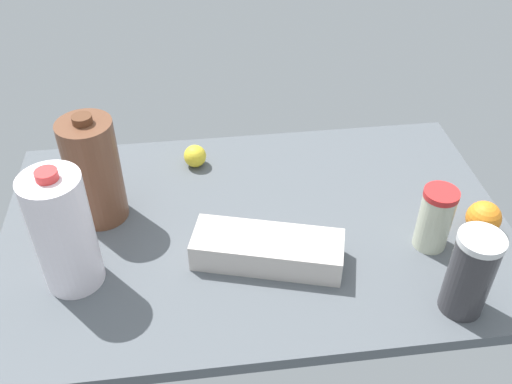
# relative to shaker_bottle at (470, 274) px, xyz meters

# --- Properties ---
(countertop) EXTENTS (1.20, 0.76, 0.03)m
(countertop) POSITION_rel_shaker_bottle_xyz_m (0.38, -0.30, -0.11)
(countertop) COLOR #51575D
(countertop) RESTS_ON ground
(shaker_bottle) EXTENTS (0.09, 0.09, 0.19)m
(shaker_bottle) POSITION_rel_shaker_bottle_xyz_m (0.00, 0.00, 0.00)
(shaker_bottle) COLOR #343236
(shaker_bottle) RESTS_ON countertop
(chocolate_milk_jug) EXTENTS (0.12, 0.12, 0.28)m
(chocolate_milk_jug) POSITION_rel_shaker_bottle_xyz_m (0.75, -0.38, 0.03)
(chocolate_milk_jug) COLOR brown
(chocolate_milk_jug) RESTS_ON countertop
(tumbler_cup) EXTENTS (0.08, 0.08, 0.16)m
(tumbler_cup) POSITION_rel_shaker_bottle_xyz_m (-0.00, -0.18, -0.02)
(tumbler_cup) COLOR beige
(tumbler_cup) RESTS_ON countertop
(milk_jug) EXTENTS (0.12, 0.12, 0.29)m
(milk_jug) POSITION_rel_shaker_bottle_xyz_m (0.79, -0.18, 0.04)
(milk_jug) COLOR white
(milk_jug) RESTS_ON countertop
(egg_carton) EXTENTS (0.35, 0.20, 0.07)m
(egg_carton) POSITION_rel_shaker_bottle_xyz_m (0.37, -0.18, -0.06)
(egg_carton) COLOR beige
(egg_carton) RESTS_ON countertop
(orange_by_jug) EXTENTS (0.08, 0.08, 0.08)m
(orange_by_jug) POSITION_rel_shaker_bottle_xyz_m (-0.14, -0.21, -0.06)
(orange_by_jug) COLOR orange
(orange_by_jug) RESTS_ON countertop
(lemon_beside_bowl) EXTENTS (0.06, 0.06, 0.06)m
(lemon_beside_bowl) POSITION_rel_shaker_bottle_xyz_m (0.52, -0.55, -0.07)
(lemon_beside_bowl) COLOR yellow
(lemon_beside_bowl) RESTS_ON countertop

